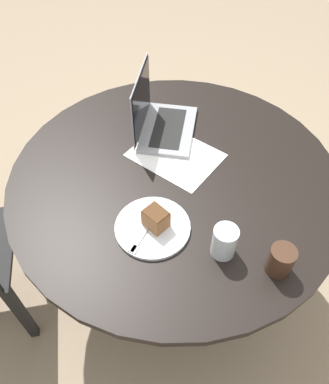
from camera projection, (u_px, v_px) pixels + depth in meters
The scene contains 9 objects.
ground_plane at pixel (172, 272), 1.94m from camera, with size 12.00×12.00×0.00m, color gray.
dining_table at pixel (174, 197), 1.48m from camera, with size 1.22×1.22×0.75m.
paper_document at pixel (175, 155), 1.44m from camera, with size 0.39×0.35×0.00m.
plate at pixel (153, 227), 1.21m from camera, with size 0.25×0.25×0.01m.
cake_slice at pixel (157, 219), 1.19m from camera, with size 0.09×0.09×0.07m.
fork at pixel (142, 236), 1.18m from camera, with size 0.05×0.17×0.00m.
coffee_glass at pixel (280, 260), 1.08m from camera, with size 0.08×0.08×0.10m.
water_glass at pixel (224, 242), 1.12m from camera, with size 0.08×0.08×0.11m.
laptop at pixel (160, 121), 1.49m from camera, with size 0.24×0.33×0.25m.
Camera 1 is at (-0.22, 0.91, 1.75)m, focal length 35.00 mm.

